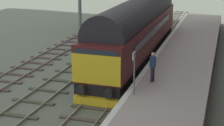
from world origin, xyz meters
name	(u,v)px	position (x,y,z in m)	size (l,w,h in m)	color
ground_plane	(117,83)	(0.00, 0.00, 0.00)	(140.00, 140.00, 0.00)	#5F6558
track_main	(117,82)	(0.00, 0.00, 0.06)	(2.50, 60.00, 0.15)	gray
track_adjacent_west	(67,76)	(-3.41, 0.00, 0.06)	(2.50, 60.00, 0.15)	gray
track_adjacent_far_west	(22,71)	(-6.79, 0.00, 0.05)	(2.50, 60.00, 0.15)	gray
station_platform	(176,81)	(3.60, 0.00, 0.50)	(4.00, 44.00, 1.01)	#A59995
diesel_locomotive	(137,29)	(0.00, 4.82, 2.48)	(2.74, 17.66, 4.68)	black
platform_number_sign	(134,67)	(2.07, -4.04, 2.44)	(0.10, 0.44, 2.18)	slate
waiting_passenger	(153,64)	(2.56, -1.85, 1.99)	(0.42, 0.49, 1.64)	#302A38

